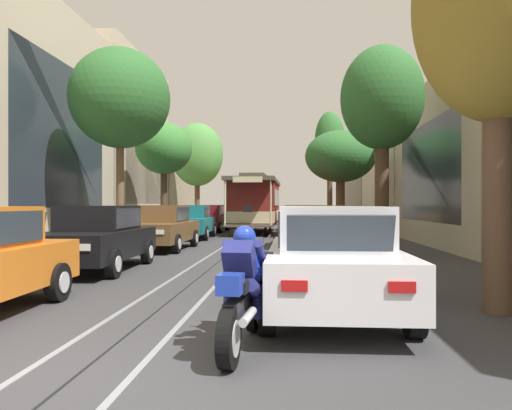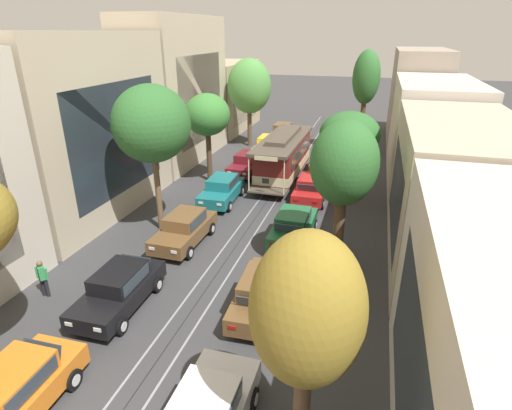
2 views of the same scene
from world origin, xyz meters
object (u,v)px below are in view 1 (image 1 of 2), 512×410
object	(u,v)px
parked_car_yellow_sixth_left	(224,216)
cable_car_trolley	(256,204)
parked_car_green_mid_right	(305,225)
parked_car_black_second_left	(98,237)
parked_car_brown_second_right	(313,235)
parked_car_red_fourth_right	(302,221)
street_tree_kerb_left_fourth	(197,155)
motorcycle_with_rider	(243,290)
parked_car_brown_far_left	(234,214)
parked_car_beige_sixth_right	(301,215)
street_tree_kerb_left_mid	(164,149)
parked_car_orange_fifth_right	(301,217)
street_tree_kerb_right_near	(497,6)
parked_car_teal_fourth_left	(191,222)
street_tree_kerb_left_second	(120,99)
parked_car_maroon_fifth_left	(209,218)
street_tree_kerb_right_fourth	(330,143)
parked_car_white_near_right	(331,259)
parked_car_brown_mid_left	(162,227)
street_tree_kerb_right_mid	(340,157)
street_tree_kerb_right_second	(382,101)

from	to	relation	value
parked_car_yellow_sixth_left	cable_car_trolley	bearing A→B (deg)	-65.10
parked_car_green_mid_right	parked_car_black_second_left	bearing A→B (deg)	-126.12
parked_car_brown_second_right	cable_car_trolley	xyz separation A→B (m)	(-2.60, 15.29, 0.86)
parked_car_red_fourth_right	cable_car_trolley	size ratio (longest dim) A/B	0.48
street_tree_kerb_left_fourth	motorcycle_with_rider	distance (m)	32.00
parked_car_brown_far_left	parked_car_brown_second_right	xyz separation A→B (m)	(5.16, -26.33, 0.00)
parked_car_beige_sixth_right	motorcycle_with_rider	distance (m)	31.27
parked_car_black_second_left	parked_car_brown_second_right	xyz separation A→B (m)	(5.33, 1.30, 0.00)
parked_car_brown_far_left	street_tree_kerb_left_mid	distance (m)	13.78
parked_car_orange_fifth_right	street_tree_kerb_right_near	distance (m)	23.71
parked_car_green_mid_right	street_tree_kerb_right_near	xyz separation A→B (m)	(2.46, -11.57, 3.73)
parked_car_teal_fourth_left	street_tree_kerb_left_mid	world-z (taller)	street_tree_kerb_left_mid
parked_car_brown_far_left	street_tree_kerb_left_second	xyz separation A→B (m)	(-1.95, -21.01, 4.86)
parked_car_maroon_fifth_left	street_tree_kerb_left_fourth	xyz separation A→B (m)	(-2.22, 7.97, 4.53)
parked_car_maroon_fifth_left	street_tree_kerb_left_fourth	size ratio (longest dim) A/B	0.57
parked_car_brown_second_right	street_tree_kerb_right_fourth	xyz separation A→B (m)	(2.33, 23.76, 5.43)
street_tree_kerb_left_mid	parked_car_beige_sixth_right	bearing A→B (deg)	53.38
parked_car_brown_far_left	parked_car_beige_sixth_right	xyz separation A→B (m)	(5.36, -2.66, 0.00)
parked_car_brown_far_left	parked_car_white_near_right	size ratio (longest dim) A/B	1.00
parked_car_maroon_fifth_left	cable_car_trolley	world-z (taller)	cable_car_trolley
parked_car_brown_mid_left	parked_car_red_fourth_right	xyz separation A→B (m)	(5.17, 7.49, 0.00)
parked_car_brown_mid_left	parked_car_beige_sixth_right	xyz separation A→B (m)	(5.37, 19.52, 0.00)
street_tree_kerb_right_mid	cable_car_trolley	distance (m)	5.80
parked_car_red_fourth_right	street_tree_kerb_right_second	xyz separation A→B (m)	(2.39, -8.37, 4.22)
parked_car_white_near_right	parked_car_brown_second_right	bearing A→B (deg)	90.13
parked_car_black_second_left	parked_car_green_mid_right	bearing A→B (deg)	53.88
parked_car_brown_second_right	parked_car_red_fourth_right	world-z (taller)	same
parked_car_brown_far_left	street_tree_kerb_left_mid	world-z (taller)	street_tree_kerb_left_mid
parked_car_brown_second_right	parked_car_orange_fifth_right	distance (m)	17.71
parked_car_yellow_sixth_left	parked_car_green_mid_right	bearing A→B (deg)	-70.83
parked_car_beige_sixth_right	parked_car_red_fourth_right	bearing A→B (deg)	-90.92
parked_car_brown_far_left	cable_car_trolley	distance (m)	11.37
parked_car_orange_fifth_right	street_tree_kerb_right_mid	world-z (taller)	street_tree_kerb_right_mid
parked_car_brown_second_right	street_tree_kerb_right_near	world-z (taller)	street_tree_kerb_right_near
parked_car_brown_far_left	street_tree_kerb_right_fourth	world-z (taller)	street_tree_kerb_right_fourth
parked_car_maroon_fifth_left	motorcycle_with_rider	world-z (taller)	parked_car_maroon_fifth_left
parked_car_yellow_sixth_left	motorcycle_with_rider	distance (m)	28.75
street_tree_kerb_right_second	parked_car_green_mid_right	bearing A→B (deg)	131.69
street_tree_kerb_left_fourth	cable_car_trolley	world-z (taller)	street_tree_kerb_left_fourth
parked_car_brown_second_right	parked_car_beige_sixth_right	size ratio (longest dim) A/B	1.00
parked_car_brown_mid_left	street_tree_kerb_right_near	distance (m)	12.90
parked_car_beige_sixth_right	street_tree_kerb_left_fourth	distance (m)	9.03
street_tree_kerb_left_second	parked_car_red_fourth_right	bearing A→B (deg)	41.56
parked_car_teal_fourth_left	parked_car_beige_sixth_right	world-z (taller)	same
street_tree_kerb_left_second	street_tree_kerb_left_mid	xyz separation A→B (m)	(-0.39, 7.98, -1.03)
parked_car_green_mid_right	street_tree_kerb_left_fourth	distance (m)	19.54
parked_car_brown_far_left	cable_car_trolley	xyz separation A→B (m)	(2.56, -11.04, 0.86)
street_tree_kerb_left_mid	street_tree_kerb_left_fourth	size ratio (longest dim) A/B	0.79
parked_car_beige_sixth_right	cable_car_trolley	xyz separation A→B (m)	(-2.80, -8.38, 0.86)
street_tree_kerb_right_near	cable_car_trolley	distance (m)	21.67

